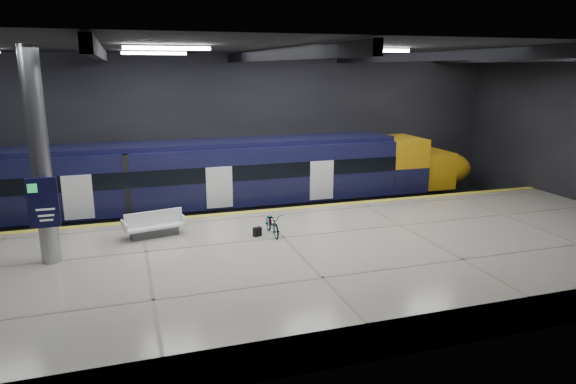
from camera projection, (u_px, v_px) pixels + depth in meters
name	position (u px, v px, depth m)	size (l,w,h in m)	color
ground	(276.00, 256.00, 20.46)	(30.00, 30.00, 0.00)	black
room_shell	(275.00, 111.00, 19.11)	(30.10, 16.10, 8.05)	black
platform	(296.00, 265.00, 18.02)	(30.00, 11.00, 1.10)	beige
safety_strip	(258.00, 211.00, 22.74)	(30.00, 0.40, 0.01)	yellow
rails	(245.00, 217.00, 25.53)	(30.00, 1.52, 0.16)	gray
train	(189.00, 181.00, 24.26)	(29.40, 2.84, 3.79)	black
bench	(154.00, 227.00, 19.33)	(2.38, 1.36, 0.99)	#595B60
bicycle	(273.00, 223.00, 19.47)	(0.59, 1.69, 0.89)	#99999E
pannier_bag	(257.00, 232.00, 19.36)	(0.30, 0.18, 0.35)	black
info_column	(40.00, 161.00, 16.07)	(0.90, 0.78, 6.90)	#9EA0A5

